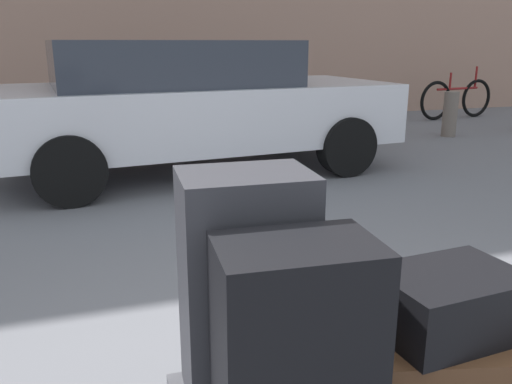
{
  "coord_description": "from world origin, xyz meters",
  "views": [
    {
      "loc": [
        -0.76,
        -1.18,
        1.4
      ],
      "look_at": [
        0.0,
        1.2,
        0.69
      ],
      "focal_mm": 36.99,
      "sensor_mm": 36.0,
      "label": 1
    }
  ],
  "objects_px": {
    "suitcase_brown_stacked_top": "(441,367)",
    "bollard_kerb_near": "(358,119)",
    "duffel_bag_black_topmost_pile": "(449,302)",
    "parked_car": "(190,103)",
    "suitcase_black_center": "(295,359)",
    "bollard_kerb_mid": "(450,114)",
    "suitcase_charcoal_front_right": "(246,288)",
    "bicycle_leaning": "(457,99)"
  },
  "relations": [
    {
      "from": "suitcase_charcoal_front_right",
      "to": "bollard_kerb_near",
      "type": "distance_m",
      "value": 6.35
    },
    {
      "from": "duffel_bag_black_topmost_pile",
      "to": "suitcase_brown_stacked_top",
      "type": "bearing_deg",
      "value": 0.0
    },
    {
      "from": "bollard_kerb_near",
      "to": "bollard_kerb_mid",
      "type": "distance_m",
      "value": 1.58
    },
    {
      "from": "duffel_bag_black_topmost_pile",
      "to": "bollard_kerb_mid",
      "type": "distance_m",
      "value": 7.12
    },
    {
      "from": "bicycle_leaning",
      "to": "duffel_bag_black_topmost_pile",
      "type": "bearing_deg",
      "value": -128.26
    },
    {
      "from": "bicycle_leaning",
      "to": "bollard_kerb_mid",
      "type": "distance_m",
      "value": 2.15
    },
    {
      "from": "suitcase_black_center",
      "to": "suitcase_charcoal_front_right",
      "type": "relative_size",
      "value": 0.86
    },
    {
      "from": "suitcase_brown_stacked_top",
      "to": "suitcase_charcoal_front_right",
      "type": "xyz_separation_m",
      "value": [
        -0.55,
        0.23,
        0.24
      ]
    },
    {
      "from": "duffel_bag_black_topmost_pile",
      "to": "bollard_kerb_near",
      "type": "height_order",
      "value": "duffel_bag_black_topmost_pile"
    },
    {
      "from": "suitcase_charcoal_front_right",
      "to": "duffel_bag_black_topmost_pile",
      "type": "bearing_deg",
      "value": -19.43
    },
    {
      "from": "suitcase_brown_stacked_top",
      "to": "suitcase_charcoal_front_right",
      "type": "relative_size",
      "value": 0.87
    },
    {
      "from": "suitcase_black_center",
      "to": "bollard_kerb_mid",
      "type": "xyz_separation_m",
      "value": [
        4.85,
        5.72,
        -0.31
      ]
    },
    {
      "from": "suitcase_black_center",
      "to": "parked_car",
      "type": "relative_size",
      "value": 0.14
    },
    {
      "from": "suitcase_charcoal_front_right",
      "to": "bicycle_leaning",
      "type": "xyz_separation_m",
      "value": [
        6.28,
        7.04,
        -0.32
      ]
    },
    {
      "from": "suitcase_black_center",
      "to": "bollard_kerb_near",
      "type": "height_order",
      "value": "suitcase_black_center"
    },
    {
      "from": "suitcase_black_center",
      "to": "bicycle_leaning",
      "type": "xyz_separation_m",
      "value": [
        6.25,
        7.36,
        -0.27
      ]
    },
    {
      "from": "bicycle_leaning",
      "to": "bollard_kerb_mid",
      "type": "height_order",
      "value": "bicycle_leaning"
    },
    {
      "from": "suitcase_brown_stacked_top",
      "to": "bicycle_leaning",
      "type": "bearing_deg",
      "value": 65.41
    },
    {
      "from": "suitcase_brown_stacked_top",
      "to": "bollard_kerb_near",
      "type": "relative_size",
      "value": 0.91
    },
    {
      "from": "duffel_bag_black_topmost_pile",
      "to": "suitcase_charcoal_front_right",
      "type": "bearing_deg",
      "value": 152.67
    },
    {
      "from": "parked_car",
      "to": "bicycle_leaning",
      "type": "xyz_separation_m",
      "value": [
        5.6,
        2.67,
        -0.39
      ]
    },
    {
      "from": "bollard_kerb_mid",
      "to": "parked_car",
      "type": "bearing_deg",
      "value": -166.2
    },
    {
      "from": "suitcase_black_center",
      "to": "duffel_bag_black_topmost_pile",
      "type": "height_order",
      "value": "suitcase_black_center"
    },
    {
      "from": "bicycle_leaning",
      "to": "bollard_kerb_near",
      "type": "relative_size",
      "value": 2.57
    },
    {
      "from": "suitcase_black_center",
      "to": "bollard_kerb_mid",
      "type": "distance_m",
      "value": 7.51
    },
    {
      "from": "bollard_kerb_near",
      "to": "bollard_kerb_mid",
      "type": "relative_size",
      "value": 1.0
    },
    {
      "from": "duffel_bag_black_topmost_pile",
      "to": "bollard_kerb_mid",
      "type": "xyz_separation_m",
      "value": [
        4.34,
        5.63,
        -0.33
      ]
    },
    {
      "from": "suitcase_charcoal_front_right",
      "to": "parked_car",
      "type": "height_order",
      "value": "parked_car"
    },
    {
      "from": "suitcase_brown_stacked_top",
      "to": "duffel_bag_black_topmost_pile",
      "type": "bearing_deg",
      "value": 0.0
    },
    {
      "from": "suitcase_black_center",
      "to": "bollard_kerb_near",
      "type": "xyz_separation_m",
      "value": [
        3.28,
        5.72,
        -0.31
      ]
    },
    {
      "from": "suitcase_black_center",
      "to": "suitcase_charcoal_front_right",
      "type": "bearing_deg",
      "value": 99.77
    },
    {
      "from": "duffel_bag_black_topmost_pile",
      "to": "parked_car",
      "type": "xyz_separation_m",
      "value": [
        0.13,
        4.6,
        0.09
      ]
    },
    {
      "from": "parked_car",
      "to": "suitcase_brown_stacked_top",
      "type": "bearing_deg",
      "value": -91.68
    },
    {
      "from": "parked_car",
      "to": "duffel_bag_black_topmost_pile",
      "type": "bearing_deg",
      "value": -91.68
    },
    {
      "from": "suitcase_brown_stacked_top",
      "to": "bollard_kerb_near",
      "type": "height_order",
      "value": "bollard_kerb_near"
    },
    {
      "from": "bollard_kerb_near",
      "to": "suitcase_black_center",
      "type": "bearing_deg",
      "value": -119.81
    },
    {
      "from": "suitcase_brown_stacked_top",
      "to": "bollard_kerb_mid",
      "type": "relative_size",
      "value": 0.91
    },
    {
      "from": "suitcase_brown_stacked_top",
      "to": "bollard_kerb_near",
      "type": "distance_m",
      "value": 6.27
    },
    {
      "from": "suitcase_charcoal_front_right",
      "to": "bollard_kerb_near",
      "type": "relative_size",
      "value": 1.05
    },
    {
      "from": "suitcase_brown_stacked_top",
      "to": "suitcase_black_center",
      "type": "bearing_deg",
      "value": -156.67
    },
    {
      "from": "bicycle_leaning",
      "to": "bollard_kerb_mid",
      "type": "xyz_separation_m",
      "value": [
        -1.39,
        -1.64,
        -0.03
      ]
    },
    {
      "from": "suitcase_brown_stacked_top",
      "to": "suitcase_black_center",
      "type": "relative_size",
      "value": 1.01
    }
  ]
}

